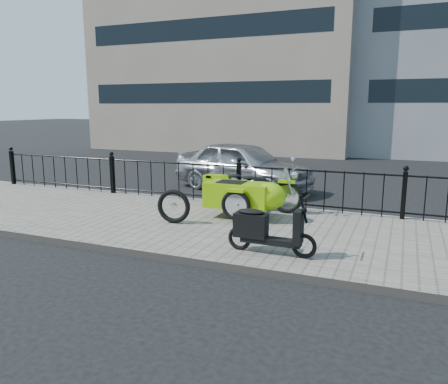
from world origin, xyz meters
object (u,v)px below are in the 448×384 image
at_px(motorcycle_sidecar, 249,194).
at_px(sedan_car, 243,166).
at_px(scooter, 265,230).
at_px(spare_tire, 174,206).

height_order(motorcycle_sidecar, sedan_car, sedan_car).
height_order(scooter, sedan_car, sedan_car).
bearing_deg(spare_tire, scooter, -25.05).
height_order(motorcycle_sidecar, spare_tire, motorcycle_sidecar).
bearing_deg(scooter, spare_tire, 154.95).
distance_m(motorcycle_sidecar, spare_tire, 1.55).
distance_m(motorcycle_sidecar, scooter, 2.23).
bearing_deg(motorcycle_sidecar, sedan_car, 112.22).
bearing_deg(sedan_car, scooter, -142.23).
height_order(spare_tire, sedan_car, sedan_car).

